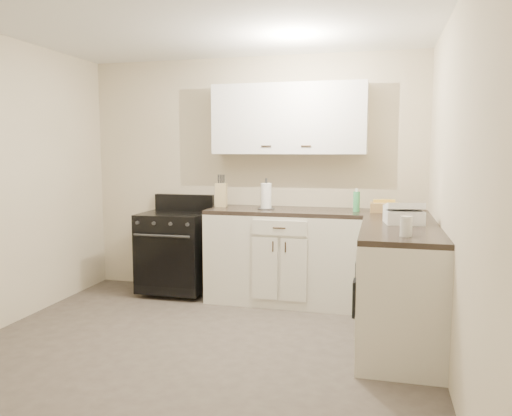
% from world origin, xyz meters
% --- Properties ---
extents(floor, '(3.60, 3.60, 0.00)m').
position_xyz_m(floor, '(0.00, 0.00, 0.00)').
color(floor, '#473F38').
rests_on(floor, ground).
extents(ceiling, '(3.60, 3.60, 0.00)m').
position_xyz_m(ceiling, '(0.00, 0.00, 2.50)').
color(ceiling, white).
rests_on(ceiling, wall_back).
extents(wall_back, '(3.60, 0.00, 3.60)m').
position_xyz_m(wall_back, '(0.00, 1.80, 1.25)').
color(wall_back, beige).
rests_on(wall_back, ground).
extents(wall_right, '(0.00, 3.60, 3.60)m').
position_xyz_m(wall_right, '(1.80, 0.00, 1.25)').
color(wall_right, beige).
rests_on(wall_right, ground).
extents(wall_front, '(3.60, 0.00, 3.60)m').
position_xyz_m(wall_front, '(0.00, -1.80, 1.25)').
color(wall_front, beige).
rests_on(wall_front, ground).
extents(base_cabinets_back, '(1.55, 0.60, 0.90)m').
position_xyz_m(base_cabinets_back, '(0.43, 1.50, 0.45)').
color(base_cabinets_back, silver).
rests_on(base_cabinets_back, floor).
extents(base_cabinets_right, '(0.60, 1.90, 0.90)m').
position_xyz_m(base_cabinets_right, '(1.50, 0.85, 0.45)').
color(base_cabinets_right, silver).
rests_on(base_cabinets_right, floor).
extents(countertop_back, '(1.55, 0.60, 0.04)m').
position_xyz_m(countertop_back, '(0.43, 1.50, 0.92)').
color(countertop_back, black).
rests_on(countertop_back, base_cabinets_back).
extents(countertop_right, '(0.60, 1.90, 0.04)m').
position_xyz_m(countertop_right, '(1.50, 0.85, 0.92)').
color(countertop_right, black).
rests_on(countertop_right, base_cabinets_right).
extents(upper_cabinets, '(1.55, 0.30, 0.70)m').
position_xyz_m(upper_cabinets, '(0.43, 1.65, 1.84)').
color(upper_cabinets, silver).
rests_on(upper_cabinets, wall_back).
extents(stove, '(0.68, 0.58, 0.82)m').
position_xyz_m(stove, '(-0.77, 1.48, 0.46)').
color(stove, black).
rests_on(stove, floor).
extents(knife_block, '(0.12, 0.11, 0.25)m').
position_xyz_m(knife_block, '(-0.27, 1.56, 1.06)').
color(knife_block, tan).
rests_on(knife_block, countertop_back).
extents(paper_towel, '(0.11, 0.11, 0.26)m').
position_xyz_m(paper_towel, '(0.23, 1.48, 1.07)').
color(paper_towel, white).
rests_on(paper_towel, countertop_back).
extents(soap_bottle, '(0.07, 0.07, 0.19)m').
position_xyz_m(soap_bottle, '(1.12, 1.49, 1.04)').
color(soap_bottle, '#43AE64').
rests_on(soap_bottle, countertop_back).
extents(wicker_basket, '(0.28, 0.19, 0.09)m').
position_xyz_m(wicker_basket, '(1.39, 1.51, 0.99)').
color(wicker_basket, tan).
rests_on(wicker_basket, countertop_right).
extents(countertop_grill, '(0.33, 0.31, 0.11)m').
position_xyz_m(countertop_grill, '(1.53, 0.78, 0.99)').
color(countertop_grill, white).
rests_on(countertop_grill, countertop_right).
extents(glass_jar, '(0.09, 0.09, 0.14)m').
position_xyz_m(glass_jar, '(1.52, 0.15, 1.01)').
color(glass_jar, silver).
rests_on(glass_jar, countertop_right).
extents(oven_mitt_near, '(0.02, 0.15, 0.26)m').
position_xyz_m(oven_mitt_near, '(1.18, 0.17, 0.47)').
color(oven_mitt_near, black).
rests_on(oven_mitt_near, base_cabinets_right).
extents(oven_mitt_far, '(0.02, 0.15, 0.25)m').
position_xyz_m(oven_mitt_far, '(1.18, 0.51, 0.54)').
color(oven_mitt_far, black).
rests_on(oven_mitt_far, base_cabinets_right).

